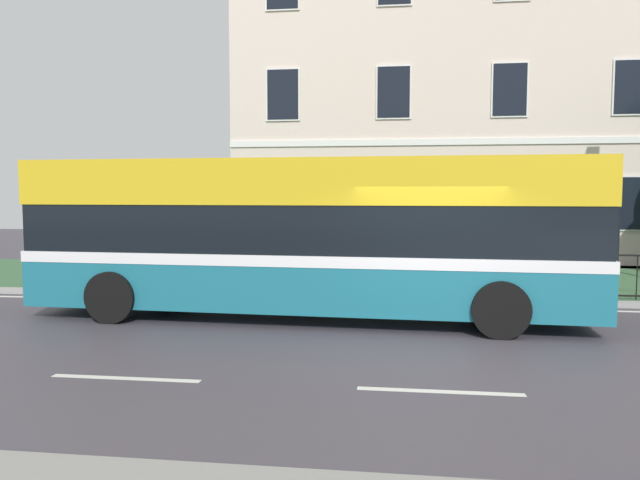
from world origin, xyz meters
TOP-DOWN VIEW (x-y plane):
  - ground_plane at (0.00, 1.14)m, footprint 60.00×56.00m
  - georgian_townhouse at (2.93, 16.14)m, footprint 18.48×11.13m
  - iron_verge_railing at (2.93, 4.40)m, footprint 12.48×0.04m
  - single_decker_bus at (-2.22, 2.39)m, footprint 10.63×3.04m
  - litter_bin at (3.01, 5.10)m, footprint 0.48×0.48m

SIDE VIEW (x-z plane):
  - ground_plane at x=0.00m, z-range -0.10..0.08m
  - iron_verge_railing at x=2.93m, z-range 0.14..1.11m
  - litter_bin at x=3.01m, z-range 0.12..1.20m
  - single_decker_bus at x=-2.22m, z-range 0.08..3.09m
  - georgian_townhouse at x=2.93m, z-range 0.15..13.57m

